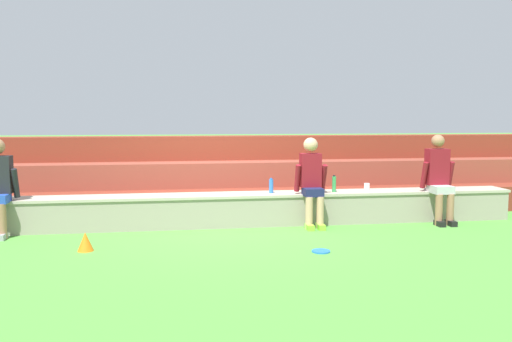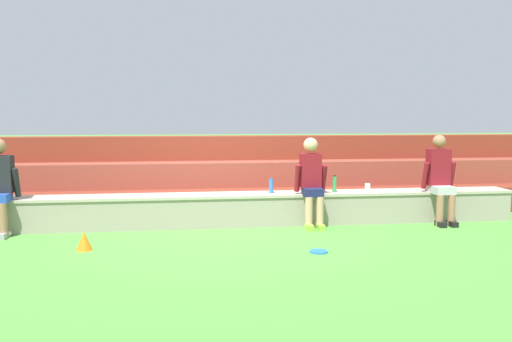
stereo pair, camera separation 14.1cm
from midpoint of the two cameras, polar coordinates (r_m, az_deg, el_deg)
The scene contains 10 objects.
ground_plane at distance 7.88m, azimuth -3.83°, elevation -6.29°, with size 80.00×80.00×0.00m, color #4C9338.
stone_seating_wall at distance 8.07m, azimuth -3.99°, elevation -4.11°, with size 9.21×0.52×0.49m.
brick_bleachers at distance 9.48m, azimuth -4.72°, elevation -1.10°, with size 12.85×1.66×1.30m.
person_left_of_center at distance 7.97m, azimuth 5.56°, elevation -0.92°, with size 0.49×0.54×1.35m.
person_center at distance 8.67m, azimuth 18.81°, elevation -0.60°, with size 0.52×0.54×1.39m.
water_bottle_near_left at distance 8.29m, azimuth 7.99°, elevation -1.40°, with size 0.06×0.06×0.27m.
water_bottle_near_right at distance 8.09m, azimuth 1.16°, elevation -1.64°, with size 0.07×0.07×0.23m.
plastic_cup_left_end at distance 8.56m, azimuth 11.48°, elevation -1.70°, with size 0.09×0.09×0.11m, color white.
frisbee at distance 6.61m, azimuth 6.45°, elevation -8.65°, with size 0.23×0.23×0.02m, color blue.
sports_cone at distance 6.95m, azimuth -18.58°, elevation -7.29°, with size 0.20×0.20×0.23m, color orange.
Camera 1 is at (-0.70, -7.67, 1.68)m, focal length 36.86 mm.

